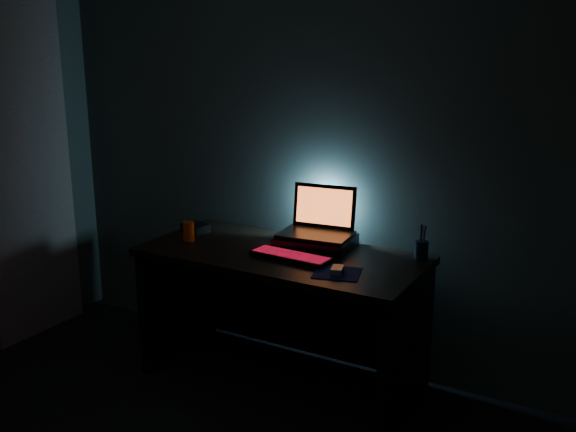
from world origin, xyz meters
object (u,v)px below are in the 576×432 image
object	(u,v)px
laptop	(319,223)
mouse	(337,270)
pen_cup	(422,250)
juice_glass	(189,231)
keyboard	(291,256)
router	(196,228)

from	to	relation	value
laptop	mouse	bearing A→B (deg)	-58.67
pen_cup	juice_glass	xyz separation A→B (m)	(-1.24, -0.32, 0.01)
keyboard	mouse	xyz separation A→B (m)	(0.30, -0.08, 0.00)
keyboard	router	size ratio (longest dim) A/B	2.66
keyboard	pen_cup	distance (m)	0.67
pen_cup	router	size ratio (longest dim) A/B	0.59
laptop	pen_cup	xyz separation A→B (m)	(0.57, 0.02, -0.07)
juice_glass	laptop	bearing A→B (deg)	24.11
mouse	pen_cup	bearing A→B (deg)	39.32
pen_cup	router	world-z (taller)	pen_cup
keyboard	juice_glass	size ratio (longest dim) A/B	4.05
keyboard	laptop	bearing A→B (deg)	91.56
keyboard	mouse	bearing A→B (deg)	-11.56
laptop	juice_glass	bearing A→B (deg)	-161.92
laptop	keyboard	distance (m)	0.32
keyboard	router	bearing A→B (deg)	171.27
laptop	juice_glass	size ratio (longest dim) A/B	3.75
mouse	router	distance (m)	1.06
mouse	router	bearing A→B (deg)	151.62
pen_cup	router	distance (m)	1.32
mouse	juice_glass	distance (m)	0.96
laptop	pen_cup	distance (m)	0.58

